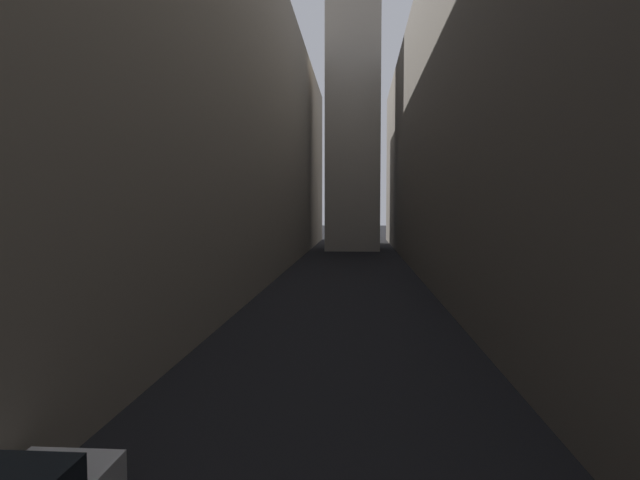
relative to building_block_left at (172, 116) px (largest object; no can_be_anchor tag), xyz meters
The scene contains 3 objects.
ground_plane 17.79m from the building_block_left, ahead, with size 264.00×264.00×0.00m, color black.
building_block_left is the anchor object (origin of this frame).
building_block_right 25.85m from the building_block_left, ahead, with size 15.03×108.00×23.72m, color #60594F.
Camera 1 is at (0.79, 11.25, 5.40)m, focal length 30.17 mm.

